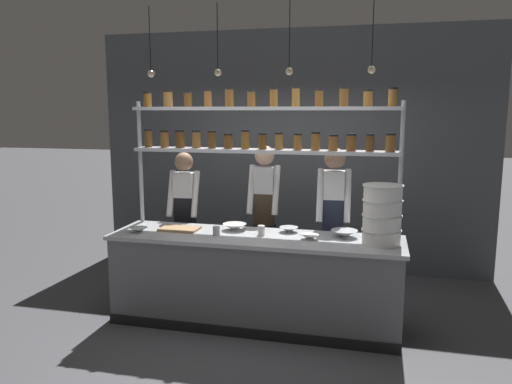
# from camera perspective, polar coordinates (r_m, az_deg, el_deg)

# --- Properties ---
(ground_plane) EXTENTS (40.00, 40.00, 0.00)m
(ground_plane) POSITION_cam_1_polar(r_m,az_deg,el_deg) (5.32, -0.12, -14.69)
(ground_plane) COLOR #4C4C51
(back_wall) EXTENTS (5.34, 0.12, 3.22)m
(back_wall) POSITION_cam_1_polar(r_m,az_deg,el_deg) (6.81, 3.85, 4.66)
(back_wall) COLOR #4C5156
(back_wall) RESTS_ON ground_plane
(prep_counter) EXTENTS (2.94, 0.76, 0.92)m
(prep_counter) POSITION_cam_1_polar(r_m,az_deg,el_deg) (5.15, -0.13, -10.01)
(prep_counter) COLOR slate
(prep_counter) RESTS_ON ground_plane
(spice_shelf_unit) EXTENTS (2.82, 0.28, 2.40)m
(spice_shelf_unit) POSITION_cam_1_polar(r_m,az_deg,el_deg) (5.18, 0.71, 6.64)
(spice_shelf_unit) COLOR #B7BABF
(spice_shelf_unit) RESTS_ON ground_plane
(chef_left) EXTENTS (0.38, 0.31, 1.68)m
(chef_left) POSITION_cam_1_polar(r_m,az_deg,el_deg) (5.91, -8.12, -2.39)
(chef_left) COLOR black
(chef_left) RESTS_ON ground_plane
(chef_center) EXTENTS (0.37, 0.31, 1.77)m
(chef_center) POSITION_cam_1_polar(r_m,az_deg,el_deg) (5.77, 0.96, -1.98)
(chef_center) COLOR black
(chef_center) RESTS_ON ground_plane
(chef_right) EXTENTS (0.37, 0.31, 1.77)m
(chef_right) POSITION_cam_1_polar(r_m,az_deg,el_deg) (5.44, 8.84, -2.75)
(chef_right) COLOR black
(chef_right) RESTS_ON ground_plane
(container_stack) EXTENTS (0.37, 0.37, 0.56)m
(container_stack) POSITION_cam_1_polar(r_m,az_deg,el_deg) (4.80, 14.21, -2.52)
(container_stack) COLOR white
(container_stack) RESTS_ON prep_counter
(cutting_board) EXTENTS (0.40, 0.26, 0.02)m
(cutting_board) POSITION_cam_1_polar(r_m,az_deg,el_deg) (5.31, -8.72, -4.19)
(cutting_board) COLOR #A88456
(cutting_board) RESTS_ON prep_counter
(prep_bowl_near_left) EXTENTS (0.25, 0.25, 0.07)m
(prep_bowl_near_left) POSITION_cam_1_polar(r_m,az_deg,el_deg) (5.24, -2.47, -4.02)
(prep_bowl_near_left) COLOR silver
(prep_bowl_near_left) RESTS_ON prep_counter
(prep_bowl_center_front) EXTENTS (0.26, 0.26, 0.07)m
(prep_bowl_center_front) POSITION_cam_1_polar(r_m,az_deg,el_deg) (5.03, 10.05, -4.73)
(prep_bowl_center_front) COLOR #B2B7BC
(prep_bowl_center_front) RESTS_ON prep_counter
(prep_bowl_center_back) EXTENTS (0.19, 0.19, 0.05)m
(prep_bowl_center_back) POSITION_cam_1_polar(r_m,az_deg,el_deg) (5.17, 3.77, -4.32)
(prep_bowl_center_back) COLOR #B2B7BC
(prep_bowl_center_back) RESTS_ON prep_counter
(prep_bowl_near_right) EXTENTS (0.18, 0.18, 0.05)m
(prep_bowl_near_right) POSITION_cam_1_polar(r_m,az_deg,el_deg) (5.29, -13.26, -4.25)
(prep_bowl_near_right) COLOR silver
(prep_bowl_near_right) RESTS_ON prep_counter
(prep_bowl_far_left) EXTENTS (0.18, 0.18, 0.05)m
(prep_bowl_far_left) POSITION_cam_1_polar(r_m,az_deg,el_deg) (4.90, 6.16, -5.14)
(prep_bowl_far_left) COLOR white
(prep_bowl_far_left) RESTS_ON prep_counter
(serving_cup_front) EXTENTS (0.07, 0.07, 0.09)m
(serving_cup_front) POSITION_cam_1_polar(r_m,az_deg,el_deg) (5.03, -4.56, -4.47)
(serving_cup_front) COLOR #B2B7BC
(serving_cup_front) RESTS_ON prep_counter
(serving_cup_by_board) EXTENTS (0.07, 0.07, 0.10)m
(serving_cup_by_board) POSITION_cam_1_polar(r_m,az_deg,el_deg) (5.02, 0.61, -4.42)
(serving_cup_by_board) COLOR silver
(serving_cup_by_board) RESTS_ON prep_counter
(pendant_light_row) EXTENTS (2.22, 0.07, 0.68)m
(pendant_light_row) POSITION_cam_1_polar(r_m,az_deg,el_deg) (4.87, -0.22, 13.97)
(pendant_light_row) COLOR black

